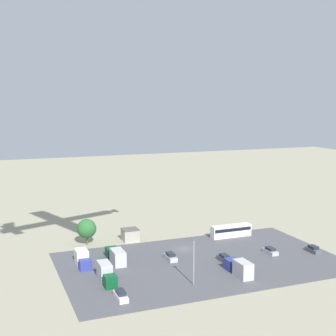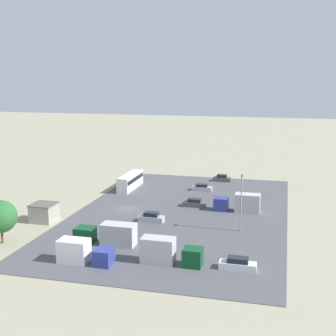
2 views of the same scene
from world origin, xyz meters
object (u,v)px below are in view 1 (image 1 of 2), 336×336
Objects in this scene: parked_car_1 at (171,257)px; parked_car_2 at (270,251)px; parked_car_0 at (224,258)px; parked_truck_0 at (83,259)px; shed_building at (130,235)px; parked_car_3 at (313,249)px; parked_car_4 at (121,295)px; parked_truck_3 at (240,268)px; parked_truck_1 at (106,274)px; bus at (231,230)px; parked_truck_2 at (116,256)px.

parked_car_1 is 23.96m from parked_car_2.
parked_car_0 is 0.60× the size of parked_truck_0.
parked_car_0 is (-14.96, 23.08, -0.83)m from shed_building.
parked_truck_0 is (42.69, -8.35, 0.81)m from parked_car_2.
parked_car_4 reaches higher than parked_car_3.
parked_truck_0 is at bearing 148.36° from parked_truck_3.
parked_truck_1 is (27.52, 1.81, 0.92)m from parked_car_0.
parked_car_0 is at bearing 162.96° from parked_truck_0.
bus is at bearing 64.57° from parked_truck_3.
parked_car_2 is 0.52× the size of parked_truck_3.
parked_truck_2 reaches higher than parked_car_3.
parked_car_2 is at bearing 168.94° from parked_truck_0.
parked_car_3 is at bearing 174.69° from parked_car_0.
parked_truck_1 is at bearing -0.34° from parked_car_3.
parked_car_4 is at bearing -54.19° from bus.
parked_truck_3 reaches higher than parked_car_3.
parked_truck_1 is (0.39, -9.14, 0.90)m from parked_car_4.
parked_car_1 is 0.58× the size of parked_truck_0.
bus is 1.21× the size of parked_truck_2.
parked_car_2 is at bearing -10.68° from parked_car_1.
shed_building is 0.95× the size of parked_car_0.
bus is at bearing -123.27° from parked_car_0.
bus is at bearing -154.57° from parked_truck_1.
parked_car_0 is at bearing -20.06° from parked_truck_2.
parked_car_0 is 12.69m from parked_car_2.
shed_building is 0.50× the size of parked_truck_3.
parked_truck_3 is at bearing 113.59° from shed_building.
parked_car_1 reaches higher than parked_car_4.
parked_car_4 is 0.57× the size of parked_truck_3.
parked_truck_0 is (19.14, -3.91, 0.72)m from parked_car_1.
parked_truck_0 is at bearing 42.65° from shed_building.
parked_truck_0 reaches higher than shed_building.
bus is 1.33× the size of parked_truck_3.
parked_truck_3 is (-28.89, 17.80, 0.12)m from parked_truck_0.
parked_truck_3 reaches higher than parked_car_4.
parked_car_3 is at bearing 163.49° from parked_car_2.
parked_truck_0 is at bearing 172.94° from parked_truck_2.
bus is 34.44m from parked_truck_2.
parked_truck_1 is at bearing 165.57° from parked_truck_3.
parked_car_1 is 0.47× the size of parked_truck_2.
shed_building is 18.26m from parked_car_1.
parked_car_3 reaches higher than parked_car_2.
parked_truck_3 is at bearing 165.57° from parked_truck_1.
parked_car_0 is 8.72m from parked_truck_3.
parked_car_1 is (21.63, 11.09, -1.02)m from bus.
parked_truck_1 is (16.64, 7.10, 0.88)m from parked_car_1.
parked_car_0 is at bearing -176.24° from parked_truck_1.
parked_truck_1 reaches higher than parked_truck_0.
parked_car_3 is at bearing -12.45° from parked_car_1.
parked_truck_1 reaches higher than bus.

